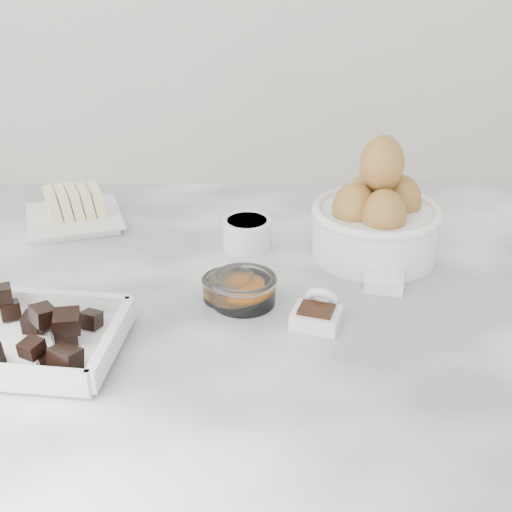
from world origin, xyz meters
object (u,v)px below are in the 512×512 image
at_px(sugar_ramekin, 247,232).
at_px(vanilla_spoon, 318,312).
at_px(chocolate_dish, 24,333).
at_px(honey_bowl, 228,287).
at_px(butter_plate, 71,210).
at_px(egg_bowl, 376,218).
at_px(salt_spoon, 384,277).
at_px(zest_bowl, 244,288).

xyz_separation_m(sugar_ramekin, vanilla_spoon, (0.09, -0.21, -0.01)).
bearing_deg(chocolate_dish, sugar_ramekin, 46.89).
distance_m(chocolate_dish, honey_bowl, 0.26).
xyz_separation_m(butter_plate, honey_bowl, (0.26, -0.24, -0.01)).
relative_size(butter_plate, honey_bowl, 2.61).
distance_m(chocolate_dish, sugar_ramekin, 0.37).
height_order(chocolate_dish, vanilla_spoon, chocolate_dish).
distance_m(egg_bowl, salt_spoon, 0.10).
xyz_separation_m(sugar_ramekin, zest_bowl, (-0.00, -0.16, -0.00)).
bearing_deg(butter_plate, sugar_ramekin, -17.10).
height_order(butter_plate, honey_bowl, butter_plate).
bearing_deg(egg_bowl, chocolate_dish, -150.82).
height_order(sugar_ramekin, zest_bowl, sugar_ramekin).
distance_m(butter_plate, egg_bowl, 0.48).
distance_m(sugar_ramekin, salt_spoon, 0.22).
bearing_deg(vanilla_spoon, zest_bowl, 151.89).
distance_m(zest_bowl, vanilla_spoon, 0.10).
relative_size(honey_bowl, vanilla_spoon, 0.86).
relative_size(chocolate_dish, sugar_ramekin, 3.26).
relative_size(sugar_ramekin, egg_bowl, 0.39).
height_order(butter_plate, zest_bowl, butter_plate).
bearing_deg(honey_bowl, salt_spoon, 8.84).
bearing_deg(honey_bowl, zest_bowl, -29.46).
bearing_deg(zest_bowl, egg_bowl, 36.02).
distance_m(sugar_ramekin, honey_bowl, 0.15).
height_order(honey_bowl, vanilla_spoon, vanilla_spoon).
height_order(chocolate_dish, sugar_ramekin, chocolate_dish).
bearing_deg(vanilla_spoon, egg_bowl, 62.43).
height_order(sugar_ramekin, egg_bowl, egg_bowl).
bearing_deg(butter_plate, chocolate_dish, -85.69).
xyz_separation_m(egg_bowl, zest_bowl, (-0.19, -0.14, -0.04)).
bearing_deg(chocolate_dish, vanilla_spoon, 9.84).
bearing_deg(egg_bowl, salt_spoon, -90.29).
relative_size(sugar_ramekin, salt_spoon, 1.05).
bearing_deg(sugar_ramekin, butter_plate, 162.90).
bearing_deg(salt_spoon, chocolate_dish, -160.88).
height_order(butter_plate, egg_bowl, egg_bowl).
xyz_separation_m(chocolate_dish, sugar_ramekin, (0.25, 0.27, 0.00)).
height_order(sugar_ramekin, vanilla_spoon, same).
relative_size(chocolate_dish, egg_bowl, 1.27).
bearing_deg(salt_spoon, zest_bowl, -166.86).
bearing_deg(butter_plate, vanilla_spoon, -38.92).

